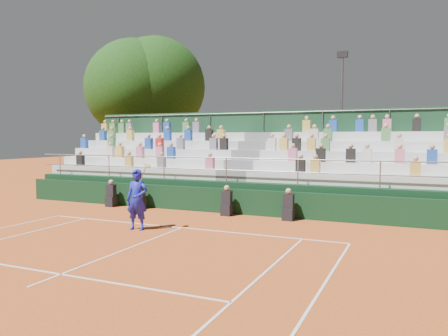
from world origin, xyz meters
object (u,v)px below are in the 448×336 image
at_px(tree_west, 134,89).
at_px(tree_east, 156,87).
at_px(tennis_player, 137,200).
at_px(floodlight_mast, 341,110).

distance_m(tree_west, tree_east, 1.50).
relative_size(tennis_player, floodlight_mast, 0.28).
bearing_deg(tennis_player, floodlight_mast, 72.77).
bearing_deg(tree_west, tennis_player, -54.58).
height_order(tennis_player, floodlight_mast, floodlight_mast).
height_order(tree_west, tree_east, tree_east).
bearing_deg(floodlight_mast, tree_west, -177.98).
relative_size(tennis_player, tree_east, 0.22).
xyz_separation_m(tree_east, floodlight_mast, (12.87, -0.51, -1.95)).
bearing_deg(tree_east, tree_west, -137.52).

